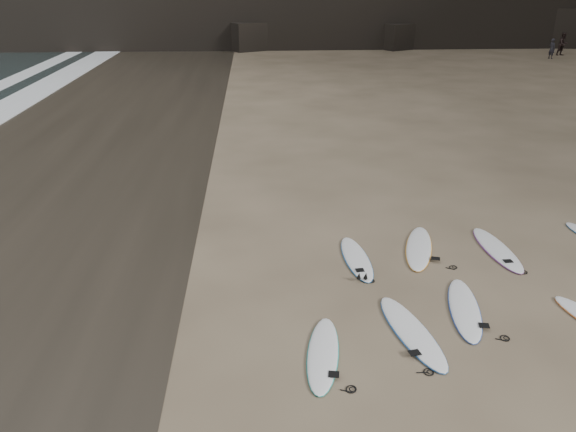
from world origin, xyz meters
name	(u,v)px	position (x,y,z in m)	size (l,w,h in m)	color
ground	(513,316)	(0.00, 0.00, 0.00)	(240.00, 240.00, 0.00)	#897559
wet_sand	(44,173)	(-13.00, 10.00, 0.00)	(12.00, 200.00, 0.01)	#383026
surfboard_0	(323,353)	(-4.17, -1.08, 0.04)	(0.57, 2.37, 0.09)	white
surfboard_1	(412,331)	(-2.31, -0.49, 0.05)	(0.64, 2.68, 0.10)	white
surfboard_2	(465,308)	(-0.96, 0.27, 0.05)	(0.61, 2.54, 0.09)	white
surfboard_5	(356,258)	(-2.87, 2.70, 0.04)	(0.59, 2.45, 0.09)	white
surfboard_6	(419,247)	(-1.13, 3.19, 0.05)	(0.64, 2.65, 0.10)	white
surfboard_7	(497,249)	(0.87, 2.97, 0.05)	(0.63, 2.63, 0.09)	white
person_a	(552,49)	(19.69, 37.40, 0.82)	(0.60, 0.39, 1.63)	black
person_b	(563,44)	(21.59, 39.26, 0.96)	(0.93, 0.73, 1.92)	black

